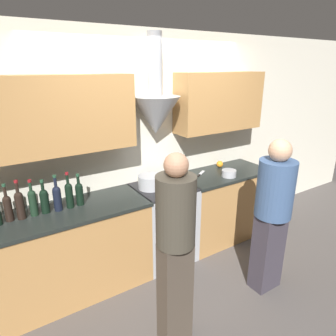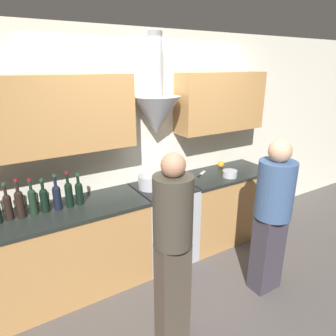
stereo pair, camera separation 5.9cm
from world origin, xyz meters
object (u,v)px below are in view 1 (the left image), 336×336
at_px(wine_bottle_2, 8,207).
at_px(orange_fruit, 220,164).
at_px(wine_bottle_7, 69,194).
at_px(mixing_bowl, 172,179).
at_px(person_foreground_right, 273,211).
at_px(saucepan, 229,173).
at_px(wine_bottle_3, 20,204).
at_px(person_foreground_left, 175,245).
at_px(wine_bottle_4, 33,201).
at_px(wine_bottle_5, 44,200).
at_px(wine_bottle_8, 79,192).
at_px(stock_pot, 150,182).
at_px(wine_bottle_6, 57,197).
at_px(stove_range, 163,222).

height_order(wine_bottle_2, orange_fruit, wine_bottle_2).
distance_m(wine_bottle_7, mixing_bowl, 1.17).
xyz_separation_m(wine_bottle_2, person_foreground_right, (2.18, -1.07, -0.19)).
bearing_deg(person_foreground_right, saucepan, 75.54).
height_order(wine_bottle_3, person_foreground_left, person_foreground_left).
bearing_deg(saucepan, wine_bottle_3, 174.90).
xyz_separation_m(wine_bottle_4, orange_fruit, (2.34, 0.12, -0.10)).
distance_m(wine_bottle_3, wine_bottle_4, 0.11).
height_order(wine_bottle_5, mixing_bowl, wine_bottle_5).
relative_size(wine_bottle_8, mixing_bowl, 1.09).
relative_size(wine_bottle_5, person_foreground_right, 0.20).
distance_m(stock_pot, person_foreground_left, 1.14).
distance_m(wine_bottle_6, person_foreground_left, 1.24).
height_order(wine_bottle_5, person_foreground_right, person_foreground_right).
bearing_deg(person_foreground_left, wine_bottle_5, 123.92).
bearing_deg(wine_bottle_8, person_foreground_right, -33.98).
distance_m(wine_bottle_5, stock_pot, 1.11).
bearing_deg(wine_bottle_7, mixing_bowl, 0.12).
distance_m(wine_bottle_8, orange_fruit, 1.93).
xyz_separation_m(wine_bottle_7, orange_fruit, (2.02, 0.13, -0.10)).
relative_size(orange_fruit, person_foreground_left, 0.05).
distance_m(mixing_bowl, orange_fruit, 0.86).
height_order(stove_range, wine_bottle_4, wine_bottle_4).
distance_m(wine_bottle_8, mixing_bowl, 1.07).
height_order(wine_bottle_5, wine_bottle_6, wine_bottle_6).
relative_size(stove_range, saucepan, 5.25).
height_order(wine_bottle_5, orange_fruit, wine_bottle_5).
bearing_deg(mixing_bowl, wine_bottle_5, 179.52).
height_order(stove_range, wine_bottle_8, wine_bottle_8).
height_order(wine_bottle_7, orange_fruit, wine_bottle_7).
relative_size(wine_bottle_6, saucepan, 1.99).
relative_size(wine_bottle_2, person_foreground_left, 0.21).
bearing_deg(person_foreground_right, mixing_bowl, 115.16).
distance_m(wine_bottle_4, orange_fruit, 2.35).
bearing_deg(wine_bottle_8, wine_bottle_2, 178.68).
xyz_separation_m(wine_bottle_7, wine_bottle_8, (0.10, 0.01, -0.01)).
relative_size(wine_bottle_3, wine_bottle_4, 1.06).
bearing_deg(wine_bottle_2, stove_range, -2.26).
bearing_deg(wine_bottle_4, person_foreground_right, -28.08).
bearing_deg(wine_bottle_2, stock_pot, -0.87).
bearing_deg(person_foreground_right, wine_bottle_4, 151.92).
distance_m(mixing_bowl, person_foreground_right, 1.16).
xyz_separation_m(stock_pot, person_foreground_left, (-0.38, -1.07, -0.08)).
height_order(stove_range, wine_bottle_3, wine_bottle_3).
height_order(stove_range, person_foreground_right, person_foreground_right).
xyz_separation_m(wine_bottle_7, person_foreground_right, (1.66, -1.04, -0.19)).
bearing_deg(saucepan, stock_pot, 168.67).
xyz_separation_m(wine_bottle_8, stock_pot, (0.78, -0.01, -0.05)).
relative_size(wine_bottle_5, orange_fruit, 3.70).
distance_m(wine_bottle_7, orange_fruit, 2.03).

